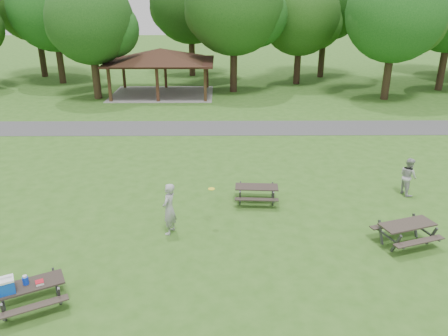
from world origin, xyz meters
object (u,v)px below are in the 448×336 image
picnic_table_middle (257,190)px  picnic_table_near (22,288)px  frisbee_catcher (408,176)px  frisbee_thrower (169,209)px

picnic_table_middle → picnic_table_near: bearing=-136.2°
picnic_table_near → frisbee_catcher: 14.89m
picnic_table_near → frisbee_catcher: (13.05, 7.18, 0.10)m
picnic_table_middle → frisbee_thrower: bearing=-143.7°
picnic_table_middle → frisbee_catcher: (6.38, 0.77, 0.26)m
picnic_table_near → frisbee_thrower: frisbee_thrower is taller
frisbee_thrower → frisbee_catcher: frisbee_thrower is taller
picnic_table_near → frisbee_catcher: size_ratio=1.38×
picnic_table_middle → frisbee_thrower: (-3.23, -2.37, 0.39)m
frisbee_catcher → picnic_table_middle: bearing=82.9°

